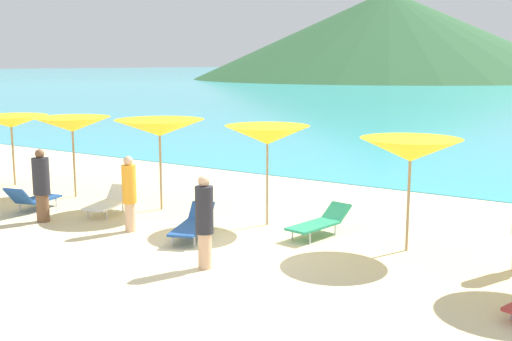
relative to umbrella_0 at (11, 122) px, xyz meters
The scene contains 14 objects.
ground_plane 12.09m from the umbrella_0, 41.42° to the left, with size 50.00×100.00×0.30m, color beige.
headland_hill 128.71m from the umbrella_0, 107.05° to the left, with size 86.33×86.33×19.34m, color #2D5B33.
umbrella_0 is the anchor object (origin of this frame).
umbrella_1 2.81m from the umbrella_0, ahead, with size 2.25×2.25×2.16m.
umbrella_2 5.74m from the umbrella_0, ahead, with size 2.28×2.28×2.23m.
umbrella_3 8.72m from the umbrella_0, ahead, with size 2.06×2.06×2.23m.
umbrella_4 12.00m from the umbrella_0, ahead, with size 1.94×1.94×2.18m.
lounge_chair_1 3.98m from the umbrella_0, 29.10° to the right, with size 0.91×1.55×0.68m.
lounge_chair_2 10.24m from the umbrella_0, ahead, with size 0.79×1.72×0.58m.
lounge_chair_3 5.33m from the umbrella_0, 11.10° to the right, with size 0.96×1.55×0.60m.
lounge_chair_4 8.28m from the umbrella_0, 10.50° to the right, with size 1.10×1.75×0.60m.
beachgoer_0 6.89m from the umbrella_0, 15.71° to the right, with size 0.30×0.30×1.64m.
beachgoer_2 4.99m from the umbrella_0, 28.52° to the right, with size 0.38×0.38×1.67m.
beachgoer_3 9.89m from the umbrella_0, 17.08° to the right, with size 0.32×0.32×1.67m.
Camera 1 is at (7.04, -9.08, 3.58)m, focal length 43.75 mm.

